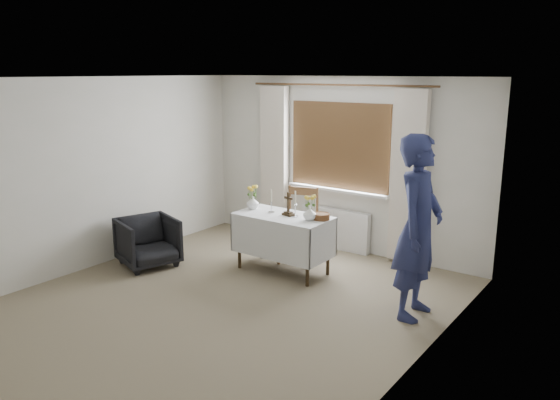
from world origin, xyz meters
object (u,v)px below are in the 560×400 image
at_px(altar_table, 283,244).
at_px(person, 418,228).
at_px(wooden_chair, 298,226).
at_px(flower_vase_right, 310,213).
at_px(wooden_cross, 288,204).
at_px(armchair, 148,242).
at_px(flower_vase_left, 253,203).

relative_size(altar_table, person, 0.63).
bearing_deg(altar_table, wooden_chair, 97.34).
xyz_separation_m(altar_table, flower_vase_right, (0.40, 0.01, 0.47)).
distance_m(person, wooden_cross, 1.87).
xyz_separation_m(altar_table, armchair, (-1.60, -0.88, -0.05)).
relative_size(altar_table, wooden_cross, 4.06).
bearing_deg(flower_vase_left, armchair, -139.36).
relative_size(wooden_chair, flower_vase_left, 5.98).
bearing_deg(flower_vase_left, flower_vase_right, -1.94).
bearing_deg(altar_table, wooden_cross, 31.11).
distance_m(wooden_cross, flower_vase_right, 0.35).
xyz_separation_m(flower_vase_left, flower_vase_right, (0.93, -0.03, -0.00)).
relative_size(flower_vase_left, flower_vase_right, 1.00).
distance_m(altar_table, wooden_chair, 0.45).
xyz_separation_m(wooden_cross, flower_vase_left, (-0.59, 0.00, -0.07)).
distance_m(flower_vase_left, flower_vase_right, 0.93).
bearing_deg(person, flower_vase_right, 77.64).
bearing_deg(flower_vase_right, wooden_cross, 175.26).
xyz_separation_m(person, flower_vase_right, (-1.50, 0.24, -0.13)).
bearing_deg(armchair, person, -60.77).
bearing_deg(flower_vase_right, altar_table, -179.01).
distance_m(armchair, person, 3.62).
bearing_deg(armchair, flower_vase_left, -30.62).
relative_size(altar_table, wooden_chair, 1.21).
xyz_separation_m(wooden_chair, flower_vase_left, (-0.47, -0.39, 0.34)).
bearing_deg(wooden_cross, flower_vase_right, 5.19).
bearing_deg(wooden_cross, altar_table, -138.97).
bearing_deg(flower_vase_left, altar_table, -4.17).
relative_size(person, wooden_cross, 6.41).
distance_m(person, flower_vase_left, 2.45).
bearing_deg(person, wooden_chair, 68.01).
bearing_deg(armchair, altar_table, -42.41).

